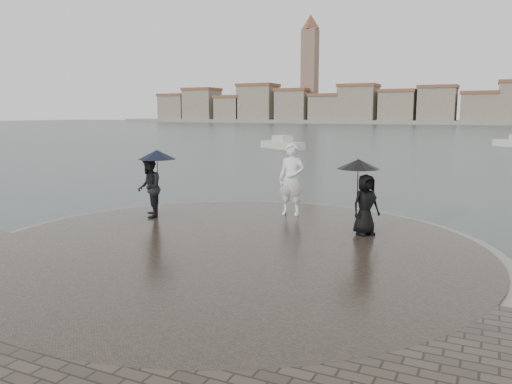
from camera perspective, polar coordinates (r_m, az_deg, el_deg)
The scene contains 7 objects.
ground at distance 9.40m, azimuth -13.16°, elevation -12.97°, with size 400.00×400.00×0.00m, color #2B3835.
kerb_ring at distance 12.10m, azimuth -2.69°, elevation -6.92°, with size 12.50×12.50×0.32m, color gray.
quay_tip at distance 12.10m, azimuth -2.69°, elevation -6.82°, with size 11.90×11.90×0.36m, color #2D261E.
statue at distance 15.33m, azimuth 4.08°, elevation 1.45°, with size 0.81×0.53×2.21m, color white.
visitor_left at distance 15.25m, azimuth -11.90°, elevation 1.42°, with size 1.36×1.23×2.04m.
visitor_right at distance 13.13m, azimuth 12.13°, elevation 0.17°, with size 1.25×1.11×1.95m.
far_skyline at distance 167.87m, azimuth 21.99°, elevation 9.09°, with size 260.00×20.00×37.00m.
Camera 1 is at (5.56, -6.73, 3.48)m, focal length 35.00 mm.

